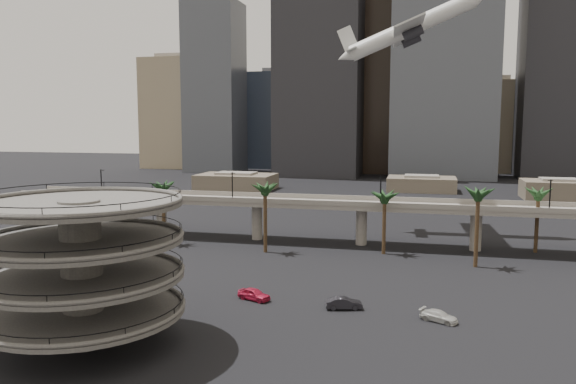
% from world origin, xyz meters
% --- Properties ---
extents(ground, '(700.00, 700.00, 0.00)m').
position_xyz_m(ground, '(0.00, 0.00, 0.00)').
color(ground, black).
rests_on(ground, ground).
extents(parking_ramp, '(22.20, 22.20, 17.35)m').
position_xyz_m(parking_ramp, '(-13.00, -4.00, 9.84)').
color(parking_ramp, '#4E4B48').
rests_on(parking_ramp, ground).
extents(overpass, '(130.00, 9.30, 14.70)m').
position_xyz_m(overpass, '(0.00, 55.00, 7.34)').
color(overpass, gray).
rests_on(overpass, ground).
extents(palm_trees, '(76.40, 18.40, 14.00)m').
position_xyz_m(palm_trees, '(11.58, 47.18, 11.30)').
color(palm_trees, '#47351E').
rests_on(palm_trees, ground).
extents(low_buildings, '(135.00, 27.50, 6.80)m').
position_xyz_m(low_buildings, '(6.89, 142.30, 2.86)').
color(low_buildings, brown).
rests_on(low_buildings, ground).
extents(skyline, '(269.00, 86.00, 130.50)m').
position_xyz_m(skyline, '(15.11, 217.08, 47.76)').
color(skyline, '#84735B').
rests_on(skyline, ground).
extents(airborne_jet, '(33.44, 30.45, 16.50)m').
position_xyz_m(airborne_jet, '(19.07, 72.86, 45.12)').
color(airborne_jet, silver).
rests_on(airborne_jet, ground).
extents(car_a, '(5.21, 3.55, 1.65)m').
position_xyz_m(car_a, '(0.52, 15.70, 0.82)').
color(car_a, '#C01B3D').
rests_on(car_a, ground).
extents(car_b, '(5.12, 2.89, 1.60)m').
position_xyz_m(car_b, '(13.25, 14.85, 0.80)').
color(car_b, black).
rests_on(car_b, ground).
extents(car_c, '(5.10, 3.70, 1.37)m').
position_xyz_m(car_c, '(25.38, 13.01, 0.69)').
color(car_c, '#BBBAB6').
rests_on(car_c, ground).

